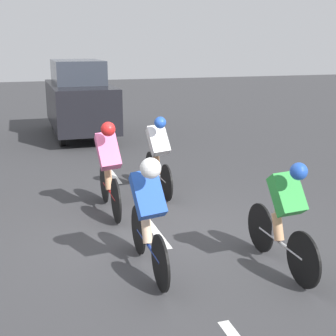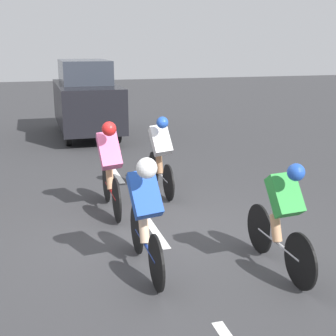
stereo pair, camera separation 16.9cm
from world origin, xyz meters
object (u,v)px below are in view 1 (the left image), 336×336
Objects in this scene: cyclist_white at (158,153)px; cyclist_green at (285,213)px; cyclist_blue at (148,211)px; support_car at (79,99)px; cyclist_pink at (109,165)px.

cyclist_white reaches higher than cyclist_green.
support_car is (-0.38, -9.09, 0.31)m from cyclist_blue.
support_car is at bearing -82.74° from cyclist_green.
cyclist_blue is 0.96× the size of cyclist_pink.
cyclist_pink is at bearing -88.56° from cyclist_blue.
cyclist_green is 9.58m from support_car.
cyclist_pink reaches higher than cyclist_white.
cyclist_blue reaches higher than cyclist_white.
cyclist_pink is (1.07, 0.78, 0.04)m from cyclist_white.
cyclist_green is at bearing 165.60° from cyclist_blue.
cyclist_blue is at bearing 91.44° from cyclist_pink.
cyclist_white is 0.41× the size of support_car.
cyclist_pink is at bearing 86.40° from support_car.
cyclist_pink is at bearing -57.86° from cyclist_green.
cyclist_blue is 3.16m from cyclist_white.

